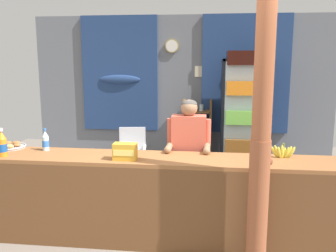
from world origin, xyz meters
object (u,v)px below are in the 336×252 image
at_px(timber_post, 261,146).
at_px(shopkeeper, 189,147).
at_px(stall_counter, 164,193).
at_px(pastry_tray, 10,146).
at_px(bottle_shelf_rack, 197,136).
at_px(banana_bunch, 283,152).
at_px(soda_bottle_water, 45,141).
at_px(soda_bottle_orange_soda, 2,144).
at_px(plastic_lawn_chair, 132,151).
at_px(drink_fridge, 244,113).
at_px(snack_box_choco_powder, 125,152).

height_order(timber_post, shopkeeper, timber_post).
distance_m(stall_counter, pastry_tray, 1.90).
xyz_separation_m(bottle_shelf_rack, banana_bunch, (0.99, -2.17, 0.32)).
distance_m(stall_counter, shopkeeper, 0.70).
bearing_deg(pastry_tray, soda_bottle_water, -6.91).
distance_m(timber_post, bottle_shelf_rack, 2.90).
bearing_deg(soda_bottle_orange_soda, plastic_lawn_chair, 65.16).
relative_size(bottle_shelf_rack, pastry_tray, 3.56).
bearing_deg(bottle_shelf_rack, drink_fridge, -26.42).
distance_m(stall_counter, bottle_shelf_rack, 2.45).
relative_size(pastry_tray, banana_bunch, 1.34).
relative_size(drink_fridge, snack_box_choco_powder, 8.73).
height_order(timber_post, drink_fridge, timber_post).
bearing_deg(soda_bottle_water, plastic_lawn_chair, 70.85).
distance_m(timber_post, snack_box_choco_powder, 1.35).
bearing_deg(snack_box_choco_powder, plastic_lawn_chair, 100.65).
bearing_deg(stall_counter, soda_bottle_water, 169.13).
bearing_deg(stall_counter, banana_bunch, 12.12).
bearing_deg(drink_fridge, soda_bottle_orange_soda, -141.72).
relative_size(stall_counter, banana_bunch, 14.24).
height_order(plastic_lawn_chair, pastry_tray, pastry_tray).
bearing_deg(bottle_shelf_rack, banana_bunch, -65.59).
xyz_separation_m(stall_counter, banana_bunch, (1.22, 0.26, 0.41)).
bearing_deg(shopkeeper, banana_bunch, -16.52).
bearing_deg(plastic_lawn_chair, pastry_tray, -122.44).
distance_m(drink_fridge, soda_bottle_water, 2.95).
bearing_deg(drink_fridge, bottle_shelf_rack, 153.58).
distance_m(soda_bottle_water, banana_bunch, 2.59).
bearing_deg(snack_box_choco_powder, bottle_shelf_rack, 75.66).
relative_size(drink_fridge, soda_bottle_water, 8.18).
bearing_deg(banana_bunch, bottle_shelf_rack, 114.41).
height_order(snack_box_choco_powder, pastry_tray, snack_box_choco_powder).
bearing_deg(soda_bottle_water, soda_bottle_orange_soda, -138.43).
distance_m(bottle_shelf_rack, plastic_lawn_chair, 1.11).
distance_m(plastic_lawn_chair, banana_bunch, 2.68).
bearing_deg(soda_bottle_water, snack_box_choco_powder, -15.75).
xyz_separation_m(timber_post, banana_bunch, (0.31, 0.60, -0.20)).
height_order(stall_counter, bottle_shelf_rack, bottle_shelf_rack).
bearing_deg(banana_bunch, soda_bottle_orange_soda, -174.17).
bearing_deg(soda_bottle_water, bottle_shelf_rack, 53.57).
bearing_deg(plastic_lawn_chair, soda_bottle_orange_soda, -114.84).
height_order(drink_fridge, shopkeeper, drink_fridge).
distance_m(timber_post, drink_fridge, 2.41).
xyz_separation_m(bottle_shelf_rack, soda_bottle_orange_soda, (-1.94, -2.47, 0.38)).
distance_m(timber_post, soda_bottle_orange_soda, 2.64).
relative_size(snack_box_choco_powder, banana_bunch, 0.88).
relative_size(stall_counter, timber_post, 1.54).
height_order(drink_fridge, bottle_shelf_rack, drink_fridge).
distance_m(soda_bottle_orange_soda, soda_bottle_water, 0.45).
xyz_separation_m(plastic_lawn_chair, soda_bottle_water, (-0.60, -1.73, 0.54)).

